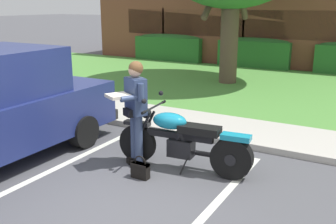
% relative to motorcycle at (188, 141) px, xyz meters
% --- Properties ---
extents(ground_plane, '(140.00, 140.00, 0.00)m').
position_rel_motorcycle_xyz_m(ground_plane, '(-0.42, -1.39, -0.48)').
color(ground_plane, '#4C4C51').
extents(curb_strip, '(60.00, 0.20, 0.12)m').
position_rel_motorcycle_xyz_m(curb_strip, '(-0.42, 1.43, -0.42)').
color(curb_strip, '#B7B2A8').
rests_on(curb_strip, ground).
extents(concrete_walk, '(60.00, 1.50, 0.08)m').
position_rel_motorcycle_xyz_m(concrete_walk, '(-0.42, 2.28, -0.44)').
color(concrete_walk, '#B7B2A8').
rests_on(concrete_walk, ground).
extents(grass_lawn, '(60.00, 7.35, 0.06)m').
position_rel_motorcycle_xyz_m(grass_lawn, '(-0.42, 6.71, -0.45)').
color(grass_lawn, '#518E3D').
rests_on(grass_lawn, ground).
extents(stall_stripe_0, '(0.13, 4.40, 0.01)m').
position_rel_motorcycle_xyz_m(stall_stripe_0, '(-1.87, -1.19, -0.48)').
color(stall_stripe_0, silver).
rests_on(stall_stripe_0, ground).
extents(stall_stripe_1, '(0.13, 4.40, 0.01)m').
position_rel_motorcycle_xyz_m(stall_stripe_1, '(0.82, -1.19, -0.48)').
color(stall_stripe_1, silver).
rests_on(stall_stripe_1, ground).
extents(motorcycle, '(2.24, 0.82, 1.18)m').
position_rel_motorcycle_xyz_m(motorcycle, '(0.00, 0.00, 0.00)').
color(motorcycle, black).
rests_on(motorcycle, ground).
extents(rider_person, '(0.59, 0.67, 1.70)m').
position_rel_motorcycle_xyz_m(rider_person, '(-0.84, -0.21, 0.53)').
color(rider_person, black).
rests_on(rider_person, ground).
extents(handbag, '(0.28, 0.13, 0.36)m').
position_rel_motorcycle_xyz_m(handbag, '(-0.49, -0.62, -0.34)').
color(handbag, black).
rests_on(handbag, ground).
extents(hedge_left, '(3.26, 0.90, 1.24)m').
position_rel_motorcycle_xyz_m(hedge_left, '(-6.22, 10.55, 0.17)').
color(hedge_left, '#286028').
rests_on(hedge_left, ground).
extents(hedge_center_left, '(2.93, 0.90, 1.24)m').
position_rel_motorcycle_xyz_m(hedge_center_left, '(-2.25, 10.55, 0.17)').
color(hedge_center_left, '#286028').
rests_on(hedge_center_left, ground).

